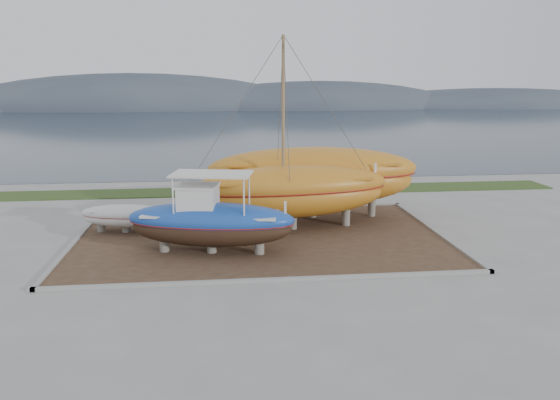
{
  "coord_description": "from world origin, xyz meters",
  "views": [
    {
      "loc": [
        -1.9,
        -22.37,
        7.92
      ],
      "look_at": [
        0.97,
        4.0,
        1.93
      ],
      "focal_mm": 35.0,
      "sensor_mm": 36.0,
      "label": 1
    }
  ],
  "objects_px": {
    "white_dinghy": "(126,219)",
    "orange_sailboat": "(293,135)",
    "orange_bare_hull": "(313,183)",
    "blue_caique": "(211,213)"
  },
  "relations": [
    {
      "from": "blue_caique",
      "to": "orange_bare_hull",
      "type": "height_order",
      "value": "orange_bare_hull"
    },
    {
      "from": "white_dinghy",
      "to": "orange_bare_hull",
      "type": "height_order",
      "value": "orange_bare_hull"
    },
    {
      "from": "orange_bare_hull",
      "to": "orange_sailboat",
      "type": "bearing_deg",
      "value": -119.51
    },
    {
      "from": "white_dinghy",
      "to": "orange_bare_hull",
      "type": "xyz_separation_m",
      "value": [
        10.13,
        2.03,
        1.26
      ]
    },
    {
      "from": "white_dinghy",
      "to": "orange_bare_hull",
      "type": "bearing_deg",
      "value": 21.21
    },
    {
      "from": "white_dinghy",
      "to": "orange_sailboat",
      "type": "height_order",
      "value": "orange_sailboat"
    },
    {
      "from": "blue_caique",
      "to": "orange_bare_hull",
      "type": "relative_size",
      "value": 0.64
    },
    {
      "from": "blue_caique",
      "to": "orange_sailboat",
      "type": "distance_m",
      "value": 6.35
    },
    {
      "from": "blue_caique",
      "to": "orange_bare_hull",
      "type": "distance_m",
      "value": 8.22
    },
    {
      "from": "blue_caique",
      "to": "white_dinghy",
      "type": "xyz_separation_m",
      "value": [
        -4.45,
        3.91,
        -1.15
      ]
    }
  ]
}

